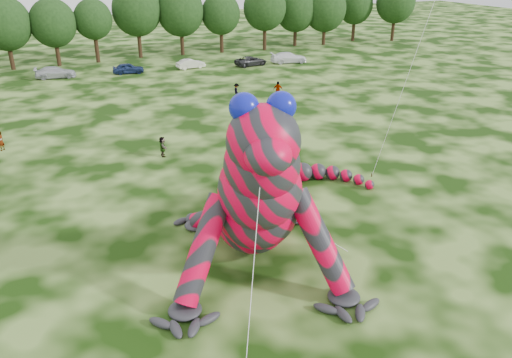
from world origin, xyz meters
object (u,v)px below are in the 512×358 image
object	(u,v)px
tree_13	(265,17)
car_5	(191,64)
tree_14	(296,17)
car_4	(128,68)
car_3	(55,72)
car_7	(289,58)
spectator_3	(278,90)
tree_10	(137,21)
tree_17	(395,11)
tree_8	(54,33)
tree_16	(355,13)
car_6	(251,61)
tree_9	(95,31)
tree_11	(181,21)
spectator_2	(237,91)
tree_12	(221,23)
spectator_0	(1,141)
tree_15	(325,15)
inflatable_gecko	(250,159)
tree_7	(6,33)
spectator_5	(163,147)

from	to	relation	value
tree_13	car_5	xyz separation A→B (m)	(-15.11, -9.20, -4.43)
tree_14	car_4	world-z (taller)	tree_14
tree_13	car_3	xyz separation A→B (m)	(-32.25, -7.99, -4.36)
car_7	spectator_3	distance (m)	19.41
tree_10	car_5	xyz separation A→B (m)	(4.62, -10.65, -4.61)
car_3	spectator_3	distance (m)	29.09
spectator_3	tree_14	bearing A→B (deg)	-84.54
tree_17	spectator_3	size ratio (longest dim) A/B	5.55
tree_8	car_3	distance (m)	8.75
tree_16	car_6	bearing A→B (deg)	-152.91
tree_9	tree_13	xyz separation A→B (m)	(26.07, -0.22, 0.72)
car_3	car_5	bearing A→B (deg)	-89.96
tree_11	car_4	bearing A→B (deg)	-135.14
tree_10	car_3	bearing A→B (deg)	-142.95
tree_16	spectator_2	bearing A→B (deg)	-139.79
tree_11	car_6	distance (m)	14.08
tree_14	car_7	world-z (taller)	tree_14
tree_16	car_4	bearing A→B (deg)	-164.97
tree_12	tree_14	size ratio (longest dim) A/B	0.95
tree_9	tree_16	size ratio (longest dim) A/B	0.93
spectator_0	spectator_3	world-z (taller)	spectator_3
car_5	spectator_2	distance (m)	16.70
tree_10	tree_12	world-z (taller)	tree_10
car_3	tree_10	bearing A→B (deg)	-48.89
tree_13	spectator_3	size ratio (longest dim) A/B	5.46
tree_10	tree_14	size ratio (longest dim) A/B	1.12
tree_13	tree_15	world-z (taller)	tree_13
spectator_0	tree_16	bearing A→B (deg)	157.38
car_6	tree_9	bearing A→B (deg)	50.25
tree_14	car_3	distance (m)	39.95
tree_9	tree_8	bearing A→B (deg)	-176.11
car_4	tree_11	bearing A→B (deg)	-38.86
tree_16	tree_17	size ratio (longest dim) A/B	0.91
inflatable_gecko	tree_11	distance (m)	55.59
tree_8	tree_11	xyz separation A→B (m)	(18.00, 1.21, 0.56)
car_3	car_7	world-z (taller)	car_7
inflatable_gecko	car_3	distance (m)	46.08
car_3	car_7	bearing A→B (deg)	-91.54
tree_10	tree_15	size ratio (longest dim) A/B	1.09
inflatable_gecko	tree_7	xyz separation A→B (m)	(-12.33, 52.98, 0.08)
tree_17	car_7	xyz separation A→B (m)	(-26.02, -10.57, -4.40)
inflatable_gecko	spectator_3	size ratio (longest dim) A/B	10.03
tree_9	tree_10	xyz separation A→B (m)	(6.33, 1.23, 0.91)
tree_14	spectator_3	distance (m)	34.33
tree_13	tree_17	bearing A→B (deg)	-1.07
car_4	spectator_5	distance (m)	30.60
spectator_0	spectator_3	xyz separation A→B (m)	(26.72, 5.33, 0.15)
tree_10	tree_15	xyz separation A→B (m)	(31.08, -0.81, -0.44)
tree_14	car_4	xyz separation A→B (m)	(-29.76, -10.56, -4.03)
tree_15	spectator_0	xyz separation A→B (m)	(-49.02, -33.79, -4.03)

